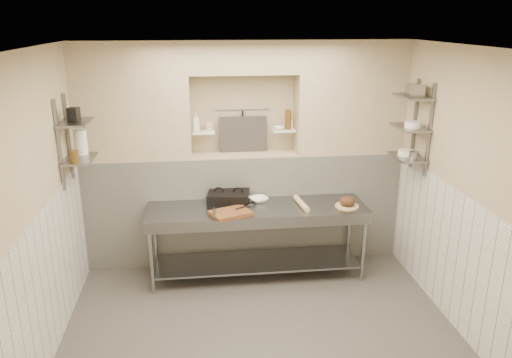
{
  "coord_description": "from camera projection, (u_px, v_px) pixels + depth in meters",
  "views": [
    {
      "loc": [
        -0.57,
        -4.28,
        3.04
      ],
      "look_at": [
        0.05,
        0.9,
        1.35
      ],
      "focal_mm": 35.0,
      "sensor_mm": 36.0,
      "label": 1
    }
  ],
  "objects": [
    {
      "name": "splash_panel",
      "position": [
        243.0,
        134.0,
        6.29
      ],
      "size": [
        0.6,
        0.08,
        0.45
      ],
      "primitive_type": "cube",
      "rotation": [
        -0.14,
        0.0,
        0.0
      ],
      "color": "#383330",
      "rests_on": "alcove_sill"
    },
    {
      "name": "floor",
      "position": [
        262.0,
        337.0,
        5.06
      ],
      "size": [
        4.0,
        3.9,
        0.1
      ],
      "primitive_type": "cube",
      "color": "#4F4A46",
      "rests_on": "ground"
    },
    {
      "name": "wall_shelf_left_lower",
      "position": [
        79.0,
        159.0,
        5.34
      ],
      "size": [
        0.3,
        0.5,
        0.02
      ],
      "primitive_type": "cube",
      "color": "slate",
      "rests_on": "wall_left"
    },
    {
      "name": "alcove_shelf_right",
      "position": [
        284.0,
        130.0,
        6.23
      ],
      "size": [
        0.28,
        0.16,
        0.02
      ],
      "primitive_type": "cube",
      "color": "white",
      "rests_on": "backwall_lower"
    },
    {
      "name": "backwall_pillar_right",
      "position": [
        350.0,
        97.0,
        6.2
      ],
      "size": [
        1.35,
        0.4,
        1.4
      ],
      "primitive_type": "cube",
      "color": "tan",
      "rests_on": "backwall_lower"
    },
    {
      "name": "wall_front",
      "position": [
        310.0,
        333.0,
        2.73
      ],
      "size": [
        4.0,
        0.1,
        2.8
      ],
      "primitive_type": "cube",
      "color": "tan",
      "rests_on": "ground"
    },
    {
      "name": "backwall_header",
      "position": [
        243.0,
        57.0,
        5.9
      ],
      "size": [
        1.3,
        0.4,
        0.4
      ],
      "primitive_type": "cube",
      "color": "tan",
      "rests_on": "backwall_lower"
    },
    {
      "name": "wainscot_right",
      "position": [
        456.0,
        260.0,
        5.06
      ],
      "size": [
        0.02,
        3.9,
        1.4
      ],
      "primitive_type": "cube",
      "color": "white",
      "rests_on": "floor"
    },
    {
      "name": "alcove_shelf_left",
      "position": [
        203.0,
        132.0,
        6.12
      ],
      "size": [
        0.28,
        0.16,
        0.02
      ],
      "primitive_type": "cube",
      "color": "white",
      "rests_on": "backwall_lower"
    },
    {
      "name": "shelf_rail_left_b",
      "position": [
        59.0,
        146.0,
        5.07
      ],
      "size": [
        0.03,
        0.03,
        0.95
      ],
      "primitive_type": "cube",
      "color": "slate",
      "rests_on": "wall_left"
    },
    {
      "name": "bowl_right",
      "position": [
        406.0,
        153.0,
        5.81
      ],
      "size": [
        0.2,
        0.2,
        0.06
      ],
      "primitive_type": "cylinder",
      "color": "white",
      "rests_on": "wall_shelf_right_lower"
    },
    {
      "name": "bowl_alcove",
      "position": [
        279.0,
        128.0,
        6.19
      ],
      "size": [
        0.18,
        0.18,
        0.04
      ],
      "primitive_type": "imported",
      "rotation": [
        0.0,
        0.0,
        -0.4
      ],
      "color": "white",
      "rests_on": "alcove_shelf_right"
    },
    {
      "name": "hanging_steel",
      "position": [
        243.0,
        123.0,
        6.29
      ],
      "size": [
        0.02,
        0.02,
        0.3
      ],
      "primitive_type": "cylinder",
      "color": "black",
      "rests_on": "utensil_rail"
    },
    {
      "name": "utensil_rail",
      "position": [
        242.0,
        109.0,
        6.26
      ],
      "size": [
        0.7,
        0.02,
        0.02
      ],
      "primitive_type": "cylinder",
      "rotation": [
        0.0,
        1.57,
        0.0
      ],
      "color": "gray",
      "rests_on": "wall_back"
    },
    {
      "name": "condiment_a",
      "position": [
        289.0,
        120.0,
        6.18
      ],
      "size": [
        0.07,
        0.07,
        0.24
      ],
      "primitive_type": "cylinder",
      "color": "#4F3513",
      "rests_on": "alcove_shelf_right"
    },
    {
      "name": "ceiling",
      "position": [
        263.0,
        42.0,
        4.17
      ],
      "size": [
        4.0,
        3.9,
        0.1
      ],
      "primitive_type": "cube",
      "color": "silver",
      "rests_on": "ground"
    },
    {
      "name": "knife_blade",
      "position": [
        245.0,
        207.0,
        5.79
      ],
      "size": [
        0.23,
        0.16,
        0.01
      ],
      "primitive_type": "cube",
      "rotation": [
        0.0,
        0.0,
        0.56
      ],
      "color": "gray",
      "rests_on": "cutting_board"
    },
    {
      "name": "backwall_pillar_left",
      "position": [
        132.0,
        101.0,
        5.9
      ],
      "size": [
        1.35,
        0.4,
        1.4
      ],
      "primitive_type": "cube",
      "color": "tan",
      "rests_on": "backwall_lower"
    },
    {
      "name": "wall_shelf_left_upper",
      "position": [
        75.0,
        122.0,
        5.21
      ],
      "size": [
        0.3,
        0.5,
        0.03
      ],
      "primitive_type": "cube",
      "color": "slate",
      "rests_on": "wall_left"
    },
    {
      "name": "wall_back",
      "position": [
        242.0,
        150.0,
        6.5
      ],
      "size": [
        4.0,
        0.1,
        2.8
      ],
      "primitive_type": "cube",
      "color": "tan",
      "rests_on": "ground"
    },
    {
      "name": "wall_left",
      "position": [
        31.0,
        214.0,
        4.38
      ],
      "size": [
        0.1,
        3.9,
        2.8
      ],
      "primitive_type": "cube",
      "color": "tan",
      "rests_on": "ground"
    },
    {
      "name": "condiment_c",
      "position": [
        290.0,
        124.0,
        6.24
      ],
      "size": [
        0.07,
        0.07,
        0.12
      ],
      "primitive_type": "cylinder",
      "color": "white",
      "rests_on": "alcove_shelf_right"
    },
    {
      "name": "wainscot_left",
      "position": [
        49.0,
        284.0,
        4.6
      ],
      "size": [
        0.02,
        3.9,
        1.4
      ],
      "primitive_type": "cube",
      "color": "white",
      "rests_on": "floor"
    },
    {
      "name": "jar_left",
      "position": [
        74.0,
        157.0,
        5.13
      ],
      "size": [
        0.09,
        0.09,
        0.13
      ],
      "primitive_type": "cylinder",
      "color": "#4F3513",
      "rests_on": "wall_shelf_left_lower"
    },
    {
      "name": "bottle_soap",
      "position": [
        196.0,
        123.0,
        6.03
      ],
      "size": [
        0.12,
        0.12,
        0.24
      ],
      "primitive_type": "imported",
      "rotation": [
        0.0,
        0.0,
        0.33
      ],
      "color": "white",
      "rests_on": "alcove_shelf_left"
    },
    {
      "name": "wall_shelf_right_lower",
      "position": [
        407.0,
        157.0,
        5.78
      ],
      "size": [
        0.3,
        0.5,
        0.02
      ],
      "primitive_type": "cube",
      "color": "slate",
      "rests_on": "wall_right"
    },
    {
      "name": "condiment_b",
      "position": [
        288.0,
        119.0,
        6.19
      ],
      "size": [
        0.06,
        0.06,
        0.25
      ],
      "primitive_type": "cylinder",
      "color": "#4F3513",
      "rests_on": "alcove_shelf_right"
    },
    {
      "name": "wall_shelf_right_upper",
      "position": [
        413.0,
        97.0,
        5.57
      ],
      "size": [
        0.3,
        0.5,
        0.03
      ],
      "primitive_type": "cube",
      "color": "slate",
      "rests_on": "wall_right"
    },
    {
      "name": "wall_right",
      "position": [
        471.0,
        195.0,
        4.85
      ],
      "size": [
        0.1,
        3.9,
        2.8
      ],
      "primitive_type": "cube",
      "color": "tan",
      "rests_on": "ground"
    },
    {
      "name": "bread_loaf",
      "position": [
        347.0,
        201.0,
        5.91
      ],
      "size": [
        0.19,
        0.19,
        0.11
      ],
      "primitive_type": "ellipsoid",
      "color": "#4C2D19",
      "rests_on": "bread_board"
    },
    {
      "name": "mixing_bowl",
      "position": [
        259.0,
        200.0,
        6.08
      ],
      "size": [
        0.28,
        0.28,
        0.05
      ],
      "primitive_type": "imported",
      "rotation": [
        0.0,
        0.0,
        0.34
      ],
      "color": "white",
      "rests_on": "prep_table"
    },
    {
      "name": "cutting_board",
      "position": [
        231.0,
        213.0,
        5.68
      ],
      "size": [
        0.53,
        0.46,
        0.04
      ],
      "primitive_type": "cube",
      "rotation": [
        0.0,
        0.0,
        0.4
      ],
      "color": "brown",
      "rests_on": "prep_table"
    },
    {
      "name": "panini_press",
      "position": [
        229.0,
        197.0,
        6.04
      ],
      "size": [
        0.54,
        0.43,
        0.13
      ],
      "rotation": [
        0.0,
        0.0,
        -0.16
      ],
      "color": "black",
      "rests_on": "prep_table"
    },
    {
      "name": "shelf_rail_right_b",
      "position": [
        430.0,
        131.0,
        5.5
      ],
      "size": [
        0.03,
        0.03,
        1.05
      ],
      "primitive_type": "cube",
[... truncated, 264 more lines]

